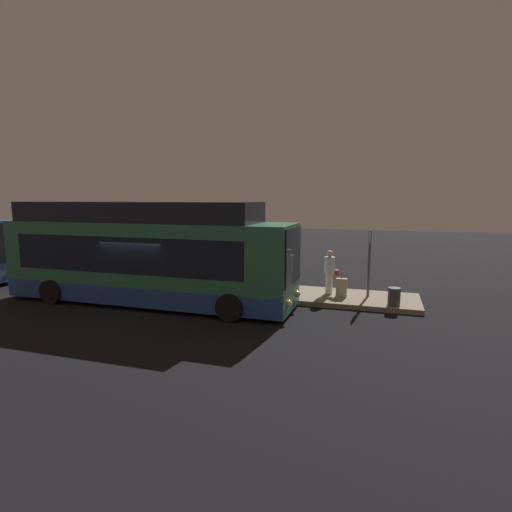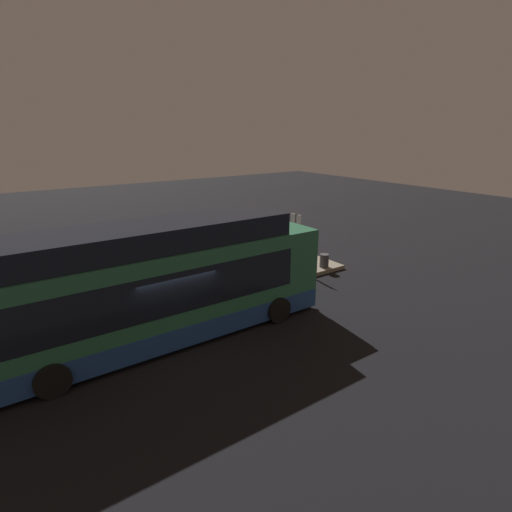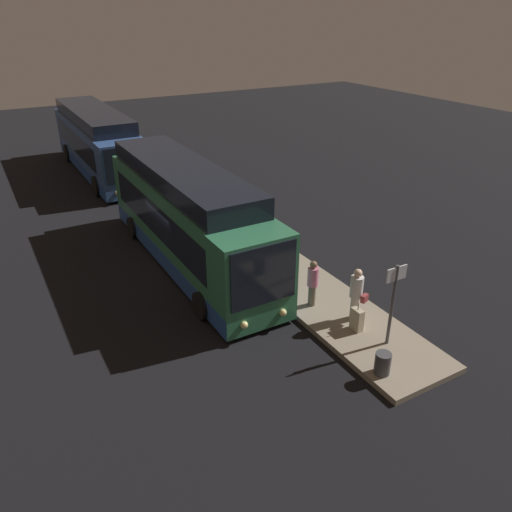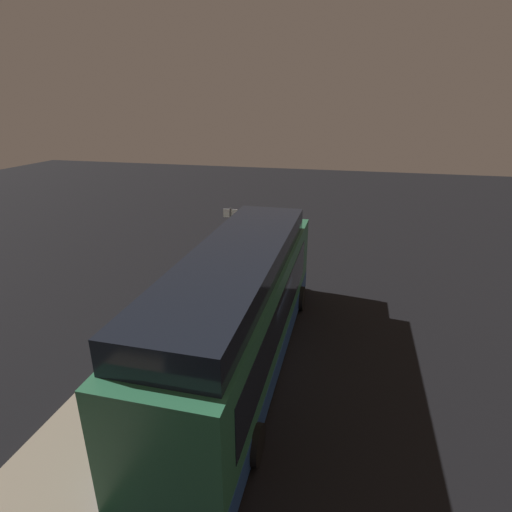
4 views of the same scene
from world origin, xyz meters
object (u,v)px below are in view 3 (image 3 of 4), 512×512
(sign_post, at_px, (393,296))
(bus_second, at_px, (98,145))
(bus_lead, at_px, (188,220))
(suitcase, at_px, (357,320))
(passenger_boarding, at_px, (263,231))
(passenger_waiting, at_px, (313,282))
(passenger_with_bags, at_px, (356,293))
(trash_bin, at_px, (383,363))

(sign_post, bearing_deg, bus_second, -172.64)
(bus_second, bearing_deg, bus_lead, -0.00)
(bus_lead, height_order, sign_post, bus_lead)
(bus_second, height_order, suitcase, bus_second)
(bus_second, distance_m, passenger_boarding, 15.29)
(passenger_waiting, bearing_deg, passenger_with_bags, -95.54)
(bus_second, bearing_deg, trash_bin, 4.40)
(bus_lead, relative_size, suitcase, 11.89)
(passenger_waiting, xyz_separation_m, suitcase, (1.88, 0.37, -0.53))
(passenger_boarding, distance_m, passenger_with_bags, 5.62)
(passenger_boarding, distance_m, trash_bin, 8.18)
(sign_post, bearing_deg, bus_lead, -160.79)
(sign_post, xyz_separation_m, trash_bin, (0.96, -1.09, -1.32))
(bus_lead, height_order, passenger_with_bags, bus_lead)
(passenger_with_bags, distance_m, trash_bin, 2.78)
(passenger_boarding, relative_size, passenger_waiting, 1.10)
(passenger_waiting, relative_size, sign_post, 0.63)
(passenger_waiting, bearing_deg, bus_second, 62.76)
(passenger_boarding, distance_m, suitcase, 6.18)
(suitcase, bearing_deg, bus_lead, -160.79)
(bus_lead, relative_size, passenger_boarding, 6.40)
(bus_second, relative_size, suitcase, 12.54)
(sign_post, bearing_deg, passenger_with_bags, 179.89)
(passenger_with_bags, height_order, sign_post, sign_post)
(sign_post, distance_m, trash_bin, 1.96)
(bus_lead, distance_m, bus_second, 13.95)
(passenger_waiting, bearing_deg, bus_lead, 78.28)
(bus_second, height_order, passenger_waiting, bus_second)
(passenger_waiting, xyz_separation_m, passenger_with_bags, (1.35, 0.72, 0.06))
(passenger_boarding, bearing_deg, sign_post, 112.79)
(sign_post, bearing_deg, trash_bin, -48.68)
(passenger_boarding, relative_size, sign_post, 0.69)
(passenger_boarding, height_order, sign_post, sign_post)
(passenger_with_bags, xyz_separation_m, suitcase, (0.52, -0.35, -0.59))
(bus_second, relative_size, sign_post, 4.65)
(passenger_boarding, bearing_deg, trash_bin, 105.01)
(suitcase, height_order, sign_post, sign_post)
(suitcase, xyz_separation_m, trash_bin, (1.96, -0.74, -0.04))
(sign_post, bearing_deg, passenger_boarding, -179.06)
(bus_lead, xyz_separation_m, sign_post, (8.23, 2.87, 0.05))
(passenger_boarding, height_order, trash_bin, passenger_boarding)
(passenger_waiting, height_order, suitcase, passenger_waiting)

